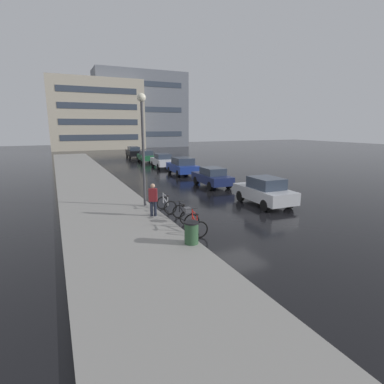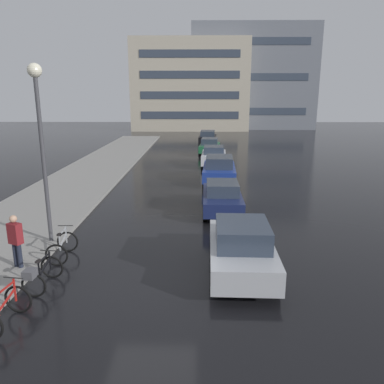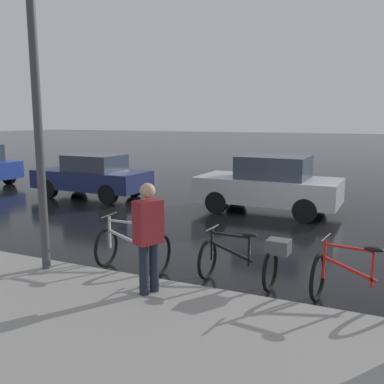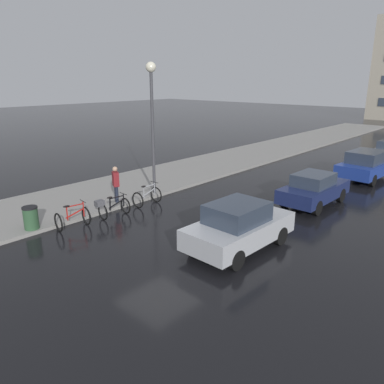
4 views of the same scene
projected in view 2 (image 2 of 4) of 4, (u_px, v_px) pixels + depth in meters
ground_plane at (150, 295)px, 10.00m from camera, size 140.00×140.00×0.00m
sidewalk_kerb at (60, 196)px, 19.75m from camera, size 4.80×60.00×0.14m
bicycle_nearest at (4, 310)px, 8.56m from camera, size 0.87×1.24×0.99m
bicycle_second at (40, 274)px, 10.14m from camera, size 0.76×1.44×0.91m
bicycle_third at (62, 247)px, 12.16m from camera, size 0.75×1.19×0.98m
car_silver at (241, 248)px, 11.01m from camera, size 1.96×4.04×1.63m
car_navy at (222, 197)px, 16.88m from camera, size 1.78×3.96×1.47m
car_blue at (219, 169)px, 22.95m from camera, size 2.16×4.31×1.63m
car_white at (214, 156)px, 28.23m from camera, size 2.01×4.08×1.55m
car_green at (210, 146)px, 34.10m from camera, size 2.08×4.00×1.49m
car_black at (208, 138)px, 40.34m from camera, size 2.07×4.36×1.59m
pedestrian at (16, 240)px, 11.13m from camera, size 0.46×0.39×1.77m
streetlamp at (40, 122)px, 12.37m from camera, size 0.46×0.46×6.19m
building_facade_main at (190, 86)px, 58.16m from camera, size 17.74×7.36×13.56m
building_facade_side at (252, 78)px, 60.74m from camera, size 19.70×7.43×16.10m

